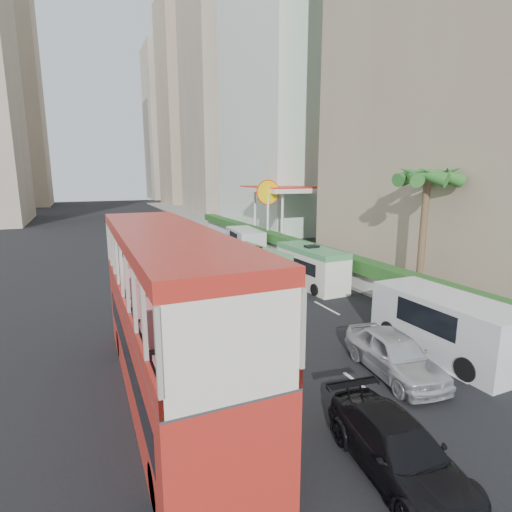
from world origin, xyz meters
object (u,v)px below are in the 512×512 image
car_silver_lane_b (393,374)px  minibus_near (254,269)px  palm_tree (423,238)px  van_asset (222,268)px  double_decker_bus (169,316)px  shell_station (286,215)px  panel_van_near (446,325)px  minibus_far (311,267)px  car_black (396,474)px  car_silver_lane_a (244,336)px  panel_van_far (245,241)px

car_silver_lane_b → minibus_near: 11.22m
palm_tree → car_silver_lane_b: bearing=-140.2°
car_silver_lane_b → van_asset: car_silver_lane_b is taller
double_decker_bus → car_silver_lane_b: (7.06, -1.61, -2.53)m
minibus_near → shell_station: size_ratio=0.68×
panel_van_near → minibus_far: bearing=87.9°
double_decker_bus → van_asset: size_ratio=2.13×
palm_tree → car_black: bearing=-137.1°
car_silver_lane_a → minibus_far: 8.58m
car_silver_lane_a → van_asset: 12.37m
van_asset → shell_station: shell_station is taller
panel_van_far → palm_tree: palm_tree is taller
car_silver_lane_a → car_silver_lane_b: (3.39, -4.98, 0.00)m
van_asset → shell_station: bearing=50.2°
palm_tree → shell_station: palm_tree is taller
shell_station → van_asset: bearing=-140.3°
car_silver_lane_a → panel_van_near: bearing=-38.8°
car_black → minibus_near: (2.89, 14.74, 1.20)m
car_silver_lane_b → shell_station: shell_station is taller
van_asset → panel_van_far: panel_van_far is taller
double_decker_bus → panel_van_near: 10.08m
car_silver_lane_b → van_asset: size_ratio=0.82×
car_silver_lane_a → panel_van_far: bearing=64.7°
double_decker_bus → car_black: double_decker_bus is taller
double_decker_bus → minibus_near: double_decker_bus is taller
minibus_far → van_asset: bearing=115.5°
shell_station → panel_van_near: bearing=-104.2°
panel_van_near → panel_van_far: bearing=88.0°
palm_tree → car_silver_lane_a: bearing=-176.4°
car_silver_lane_b → panel_van_far: panel_van_far is taller
panel_van_near → panel_van_far: (0.54, 21.10, -0.08)m
minibus_far → palm_tree: (3.61, -4.82, 2.20)m
car_black → minibus_near: size_ratio=0.78×
double_decker_bus → car_black: size_ratio=2.59×
minibus_far → car_silver_lane_b: bearing=-108.8°
car_black → van_asset: (2.88, 20.55, 0.00)m
van_asset → panel_van_near: (3.14, -16.47, 1.11)m
minibus_far → shell_station: (5.81, 14.18, 1.57)m
van_asset → panel_van_far: size_ratio=1.01×
double_decker_bus → car_black: bearing=-53.1°
minibus_near → panel_van_near: size_ratio=0.98×
double_decker_bus → panel_van_near: bearing=-6.5°
double_decker_bus → palm_tree: (13.80, 4.00, 0.85)m
shell_station → minibus_far: bearing=-112.3°
double_decker_bus → car_silver_lane_a: 5.59m
double_decker_bus → panel_van_far: 22.60m
minibus_far → shell_station: bearing=65.6°
car_silver_lane_a → minibus_near: bearing=60.1°
car_silver_lane_a → car_silver_lane_b: car_silver_lane_a is taller
minibus_near → minibus_far: minibus_near is taller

